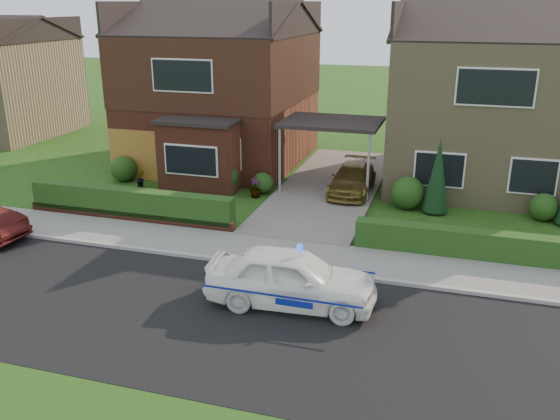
% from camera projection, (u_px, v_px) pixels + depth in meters
% --- Properties ---
extents(ground, '(120.00, 120.00, 0.00)m').
position_uv_depth(ground, '(231.00, 321.00, 14.01)').
color(ground, '#1B4412').
rests_on(ground, ground).
extents(road, '(60.00, 6.00, 0.02)m').
position_uv_depth(road, '(231.00, 321.00, 14.01)').
color(road, black).
rests_on(road, ground).
extents(kerb, '(60.00, 0.16, 0.12)m').
position_uv_depth(kerb, '(270.00, 266.00, 16.74)').
color(kerb, '#9E9993').
rests_on(kerb, ground).
extents(sidewalk, '(60.00, 2.00, 0.10)m').
position_uv_depth(sidewalk, '(281.00, 252.00, 17.69)').
color(sidewalk, slate).
rests_on(sidewalk, ground).
extents(driveway, '(3.80, 12.00, 0.12)m').
position_uv_depth(driveway, '(330.00, 187.00, 23.92)').
color(driveway, '#666059').
rests_on(driveway, ground).
extents(house_left, '(7.50, 9.53, 7.25)m').
position_uv_depth(house_left, '(221.00, 79.00, 26.87)').
color(house_left, brown).
rests_on(house_left, ground).
extents(house_right, '(7.50, 8.06, 7.25)m').
position_uv_depth(house_right, '(489.00, 93.00, 23.84)').
color(house_right, '#9A865E').
rests_on(house_right, ground).
extents(carport_link, '(3.80, 3.00, 2.77)m').
position_uv_depth(carport_link, '(332.00, 124.00, 23.01)').
color(carport_link, black).
rests_on(carport_link, ground).
extents(garage_door, '(2.20, 0.10, 2.10)m').
position_uv_depth(garage_door, '(133.00, 155.00, 24.90)').
color(garage_door, '#945B20').
rests_on(garage_door, ground).
extents(dwarf_wall, '(7.70, 0.25, 0.36)m').
position_uv_depth(dwarf_wall, '(129.00, 216.00, 20.32)').
color(dwarf_wall, brown).
rests_on(dwarf_wall, ground).
extents(hedge_left, '(7.50, 0.55, 0.90)m').
position_uv_depth(hedge_left, '(132.00, 220.00, 20.51)').
color(hedge_left, '#133C15').
rests_on(hedge_left, ground).
extents(hedge_right, '(7.50, 0.55, 0.80)m').
position_uv_depth(hedge_right, '(483.00, 261.00, 17.25)').
color(hedge_right, '#133C15').
rests_on(hedge_right, ground).
extents(shrub_left_far, '(1.08, 1.08, 1.08)m').
position_uv_depth(shrub_left_far, '(123.00, 169.00, 24.73)').
color(shrub_left_far, '#133C15').
rests_on(shrub_left_far, ground).
extents(shrub_left_mid, '(1.32, 1.32, 1.32)m').
position_uv_depth(shrub_left_mid, '(222.00, 176.00, 23.28)').
color(shrub_left_mid, '#133C15').
rests_on(shrub_left_mid, ground).
extents(shrub_left_near, '(0.84, 0.84, 0.84)m').
position_uv_depth(shrub_left_near, '(263.00, 183.00, 23.19)').
color(shrub_left_near, '#133C15').
rests_on(shrub_left_near, ground).
extents(shrub_right_near, '(1.20, 1.20, 1.20)m').
position_uv_depth(shrub_right_near, '(408.00, 193.00, 21.42)').
color(shrub_right_near, '#133C15').
rests_on(shrub_right_near, ground).
extents(shrub_right_mid, '(0.96, 0.96, 0.96)m').
position_uv_depth(shrub_right_mid, '(544.00, 207.00, 20.29)').
color(shrub_right_mid, '#133C15').
rests_on(shrub_right_mid, ground).
extents(conifer_a, '(0.90, 0.90, 2.60)m').
position_uv_depth(conifer_a, '(437.00, 178.00, 20.73)').
color(conifer_a, black).
rests_on(conifer_a, ground).
extents(neighbour_left, '(6.50, 7.00, 5.20)m').
position_uv_depth(neighbour_left, '(0.00, 88.00, 33.05)').
color(neighbour_left, '#9A865E').
rests_on(neighbour_left, ground).
extents(police_car, '(3.87, 4.31, 1.60)m').
position_uv_depth(police_car, '(291.00, 278.00, 14.54)').
color(police_car, white).
rests_on(police_car, ground).
extents(driveway_car, '(1.51, 3.67, 1.06)m').
position_uv_depth(driveway_car, '(353.00, 179.00, 22.93)').
color(driveway_car, brown).
rests_on(driveway_car, driveway).
extents(potted_plant_a, '(0.51, 0.44, 0.82)m').
position_uv_depth(potted_plant_a, '(205.00, 183.00, 23.24)').
color(potted_plant_a, gray).
rests_on(potted_plant_a, ground).
extents(potted_plant_b, '(0.47, 0.45, 0.68)m').
position_uv_depth(potted_plant_b, '(141.00, 179.00, 24.05)').
color(potted_plant_b, gray).
rests_on(potted_plant_b, ground).
extents(potted_plant_c, '(0.55, 0.55, 0.75)m').
position_uv_depth(potted_plant_c, '(255.00, 188.00, 22.69)').
color(potted_plant_c, gray).
rests_on(potted_plant_c, ground).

